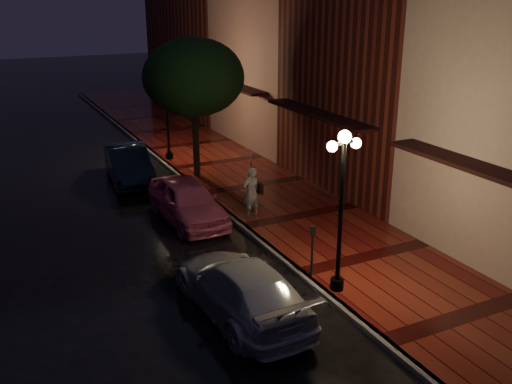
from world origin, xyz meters
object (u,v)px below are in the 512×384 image
silver_car (241,288)px  navy_car (129,164)px  street_tree (194,80)px  parking_meter (312,246)px  streetlamp_far (167,108)px  woman_with_umbrella (251,171)px  pink_car (187,201)px  streetlamp_near (341,203)px

silver_car → navy_car: bearing=-93.5°
street_tree → parking_meter: (-0.46, -10.03, -3.19)m
streetlamp_far → street_tree: street_tree is taller
navy_car → parking_meter: 11.30m
streetlamp_far → woman_with_umbrella: streetlamp_far is taller
pink_car → woman_with_umbrella: (2.01, -0.96, 1.06)m
streetlamp_far → silver_car: bearing=-101.0°
streetlamp_far → silver_car: 14.15m
woman_with_umbrella → silver_car: bearing=53.4°
streetlamp_near → street_tree: (0.26, 10.99, 1.64)m
woman_with_umbrella → parking_meter: bearing=76.3°
pink_car → parking_meter: parking_meter is taller
streetlamp_near → parking_meter: bearing=101.8°
navy_car → parking_meter: (2.23, -11.08, 0.31)m
street_tree → woman_with_umbrella: bearing=-90.1°
silver_car → street_tree: bearing=-107.5°
streetlamp_far → parking_meter: bearing=-90.9°
streetlamp_near → silver_car: (-2.69, 0.23, -1.89)m
street_tree → woman_with_umbrella: 5.84m
navy_car → woman_with_umbrella: (2.68, -6.35, 1.06)m
streetlamp_near → silver_car: 3.29m
woman_with_umbrella → street_tree: bearing=-98.3°
street_tree → silver_car: bearing=-105.3°
streetlamp_far → navy_car: 3.63m
pink_car → parking_meter: bearing=-76.1°
woman_with_umbrella → navy_car: bearing=-75.4°
navy_car → parking_meter: size_ratio=3.03×
parking_meter → streetlamp_near: bearing=-57.7°
navy_car → pink_car: bearing=-77.0°
street_tree → navy_car: street_tree is taller
streetlamp_near → streetlamp_far: size_ratio=1.00×
street_tree → navy_car: (-2.69, 1.05, -3.50)m
pink_car → parking_meter: 5.90m
silver_car → woman_with_umbrella: (2.94, 5.45, 1.10)m
streetlamp_near → pink_car: size_ratio=0.99×
streetlamp_far → parking_meter: 13.13m
navy_car → parking_meter: parking_meter is taller
street_tree → streetlamp_far: bearing=94.9°
streetlamp_near → parking_meter: streetlamp_near is taller
pink_car → navy_car: size_ratio=0.97×
streetlamp_far → woman_with_umbrella: (0.25, -8.31, -0.79)m
streetlamp_far → silver_car: size_ratio=0.88×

